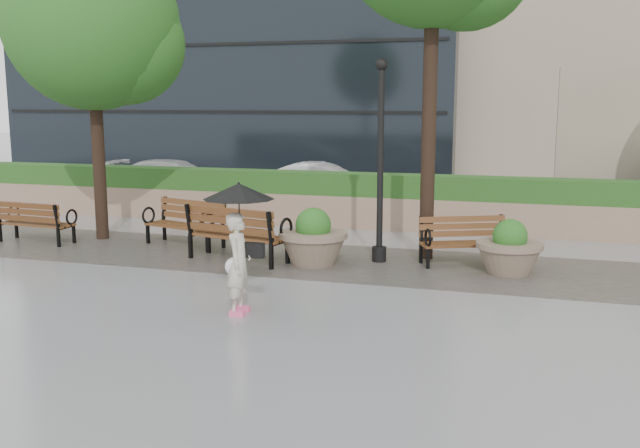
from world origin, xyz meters
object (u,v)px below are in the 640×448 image
(planter_right, at_px, (509,253))
(pedestrian, at_px, (239,235))
(bench_2, at_px, (238,245))
(car_left, at_px, (175,180))
(bench_0, at_px, (36,231))
(bench_3, at_px, (465,251))
(bench_1, at_px, (185,233))
(lamppost, at_px, (380,175))
(planter_left, at_px, (313,243))
(car_right, at_px, (323,184))

(planter_right, distance_m, pedestrian, 5.30)
(bench_2, xyz_separation_m, car_left, (-5.51, 7.79, 0.31))
(car_left, distance_m, pedestrian, 13.01)
(bench_0, xyz_separation_m, bench_3, (9.37, 0.53, -0.00))
(bench_1, bearing_deg, pedestrian, -38.20)
(bench_1, xyz_separation_m, lamppost, (4.37, -0.30, 1.43))
(car_left, bearing_deg, planter_right, -131.39)
(bench_3, bearing_deg, car_left, 120.66)
(bench_2, height_order, planter_left, planter_left)
(bench_1, relative_size, bench_2, 0.90)
(bench_1, bearing_deg, planter_right, 10.74)
(bench_1, bearing_deg, lamppost, 11.87)
(bench_0, distance_m, bench_2, 5.07)
(bench_0, height_order, bench_1, bench_1)
(planter_left, height_order, car_left, car_left)
(planter_right, xyz_separation_m, car_left, (-10.66, 7.32, 0.24))
(bench_3, distance_m, planter_right, 0.98)
(car_right, bearing_deg, planter_left, -170.14)
(bench_0, distance_m, pedestrian, 7.48)
(bench_1, height_order, car_right, car_right)
(bench_3, xyz_separation_m, planter_left, (-2.81, -0.82, 0.16))
(pedestrian, bearing_deg, bench_2, 19.00)
(car_left, height_order, pedestrian, pedestrian)
(bench_3, relative_size, pedestrian, 0.95)
(planter_left, height_order, lamppost, lamppost)
(pedestrian, bearing_deg, bench_0, 55.76)
(bench_3, xyz_separation_m, lamppost, (-1.65, -0.20, 1.45))
(planter_right, bearing_deg, car_left, 145.51)
(car_right, bearing_deg, bench_3, -150.18)
(bench_1, relative_size, pedestrian, 1.01)
(bench_2, height_order, pedestrian, pedestrian)
(bench_3, xyz_separation_m, pedestrian, (-2.90, -4.19, 0.90))
(lamppost, bearing_deg, bench_1, 176.10)
(bench_1, bearing_deg, bench_0, -153.57)
(bench_1, distance_m, lamppost, 4.61)
(planter_right, bearing_deg, car_right, 127.57)
(bench_3, distance_m, car_left, 11.97)
(bench_0, distance_m, bench_3, 9.38)
(planter_right, height_order, lamppost, lamppost)
(planter_left, bearing_deg, bench_1, 164.03)
(lamppost, xyz_separation_m, car_left, (-8.18, 7.02, -1.09))
(bench_2, bearing_deg, bench_0, 8.20)
(lamppost, bearing_deg, car_left, 139.37)
(bench_3, relative_size, car_left, 0.42)
(bench_1, bearing_deg, bench_3, 14.83)
(car_right, bearing_deg, pedestrian, -175.06)
(bench_0, distance_m, bench_1, 3.41)
(bench_3, bearing_deg, bench_0, 158.66)
(bench_3, xyz_separation_m, car_left, (-9.83, 6.82, 0.36))
(planter_right, xyz_separation_m, pedestrian, (-3.74, -3.68, 0.78))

